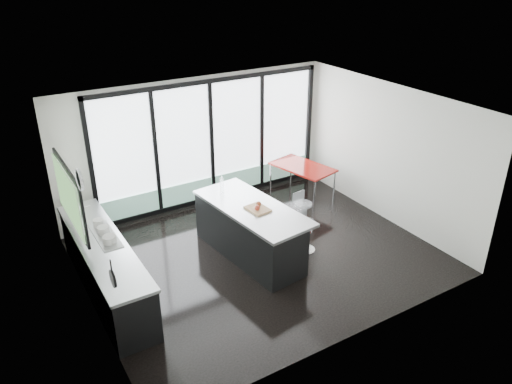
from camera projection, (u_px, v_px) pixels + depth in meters
floor at (260, 256)px, 9.15m from camera, size 6.00×5.00×0.00m
ceiling at (260, 107)px, 7.94m from camera, size 6.00×5.00×0.00m
wall_back at (210, 147)px, 10.62m from camera, size 6.00×0.09×2.80m
wall_front at (359, 255)px, 6.62m from camera, size 6.00×0.00×2.80m
wall_left at (78, 215)px, 7.29m from camera, size 0.26×5.00×2.80m
wall_right at (388, 153)px, 9.95m from camera, size 0.00×5.00×2.80m
counter_cabinets at (106, 267)px, 8.01m from camera, size 0.69×3.24×1.36m
island at (249, 231)px, 8.98m from camera, size 1.27×2.48×1.27m
bar_stool_near at (305, 236)px, 9.19m from camera, size 0.45×0.45×0.62m
bar_stool_far at (303, 217)px, 9.80m from camera, size 0.46×0.46×0.64m
red_table at (302, 181)px, 11.21m from camera, size 1.09×1.54×0.75m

